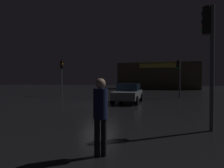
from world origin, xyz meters
TOP-DOWN VIEW (x-y plane):
  - ground_plane at (0.00, 0.00)m, footprint 120.00×120.00m
  - store_building at (3.46, 30.40)m, footprint 16.24×9.27m
  - traffic_signal_main at (6.14, -6.10)m, footprint 0.42×0.42m
  - traffic_signal_opposite at (6.12, 7.29)m, footprint 0.41×0.43m
  - traffic_signal_cross_right at (-6.81, 6.76)m, footprint 0.42×0.42m
  - car_near at (1.83, 1.93)m, footprint 2.02×4.54m
  - pedestrian at (3.13, -9.37)m, footprint 0.47×0.47m
  - bollard_kerb_a at (0.09, 8.04)m, footprint 0.14×0.14m

SIDE VIEW (x-z plane):
  - ground_plane at x=0.00m, z-range 0.00..0.00m
  - bollard_kerb_a at x=0.09m, z-range 0.00..0.98m
  - car_near at x=1.83m, z-range 0.03..1.56m
  - pedestrian at x=3.13m, z-range 0.16..1.99m
  - store_building at x=3.46m, z-range 0.00..5.44m
  - traffic_signal_opposite at x=6.12m, z-range 0.81..4.65m
  - traffic_signal_cross_right at x=-6.81m, z-range 0.97..5.11m
  - traffic_signal_main at x=6.14m, z-range 0.93..5.35m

